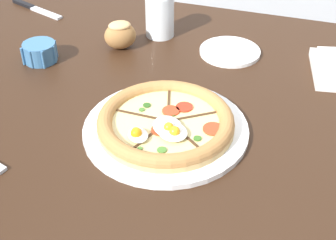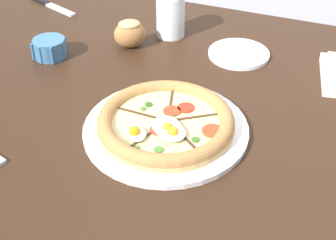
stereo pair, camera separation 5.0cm
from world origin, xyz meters
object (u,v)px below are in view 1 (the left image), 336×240
ramekin_bowl (40,52)px  water_glass (160,18)px  pizza (168,124)px  side_saucer (230,52)px  knife_spare (36,9)px  dining_table (185,126)px  bread_piece_near (120,34)px

ramekin_bowl → water_glass: 0.33m
pizza → side_saucer: bearing=82.4°
knife_spare → side_saucer: 0.62m
water_glass → side_saucer: 0.21m
water_glass → side_saucer: water_glass is taller
dining_table → water_glass: bearing=120.3°
dining_table → side_saucer: 0.25m
knife_spare → water_glass: water_glass is taller
knife_spare → side_saucer: size_ratio=1.31×
side_saucer → water_glass: bearing=168.9°
pizza → bread_piece_near: bearing=127.6°
pizza → knife_spare: pizza is taller
dining_table → pizza: size_ratio=4.47×
knife_spare → side_saucer: bearing=12.0°
pizza → dining_table: bearing=92.1°
ramekin_bowl → knife_spare: bearing=123.6°
knife_spare → water_glass: (0.41, -0.04, 0.05)m
ramekin_bowl → side_saucer: size_ratio=0.56×
bread_piece_near → ramekin_bowl: bearing=-142.8°
dining_table → water_glass: 0.33m
bread_piece_near → knife_spare: size_ratio=0.50×
pizza → knife_spare: (-0.57, 0.44, -0.02)m
bread_piece_near → side_saucer: 0.29m
bread_piece_near → water_glass: size_ratio=0.90×
knife_spare → water_glass: bearing=13.9°
pizza → bread_piece_near: size_ratio=3.24×
water_glass → ramekin_bowl: bearing=-136.3°
water_glass → side_saucer: size_ratio=0.74×
ramekin_bowl → knife_spare: (-0.18, 0.26, -0.02)m
ramekin_bowl → side_saucer: bearing=22.9°
knife_spare → side_saucer: same height
ramekin_bowl → bread_piece_near: bearing=37.2°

